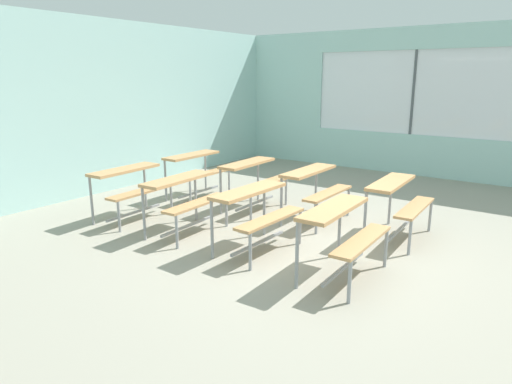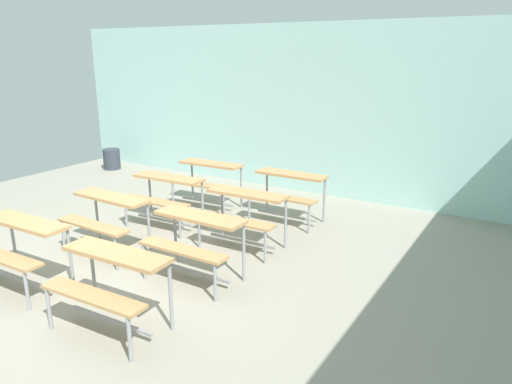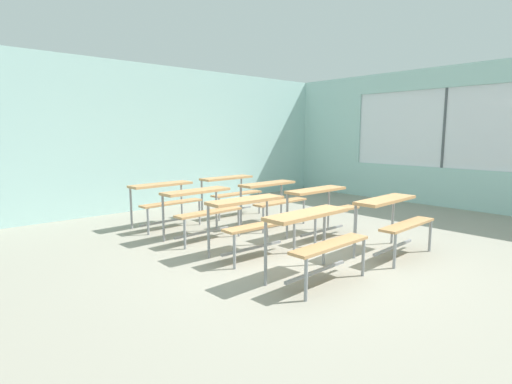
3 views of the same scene
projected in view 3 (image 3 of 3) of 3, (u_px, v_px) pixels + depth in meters
The scene contains 11 objects.
ground at pixel (306, 259), 5.17m from camera, with size 10.00×9.00×0.05m, color gray.
wall_back at pixel (144, 138), 8.28m from camera, with size 10.00×0.12×3.00m, color #A8D1CC.
wall_right at pixel (475, 140), 8.14m from camera, with size 0.12×9.00×3.00m.
desk_bench_r0c0 at pixel (315, 230), 4.31m from camera, with size 1.12×0.62×0.74m.
desk_bench_r0c1 at pixel (393, 213), 5.23m from camera, with size 1.12×0.64×0.74m.
desk_bench_r1c0 at pixel (251, 213), 5.20m from camera, with size 1.12×0.62×0.74m.
desk_bench_r1c1 at pixel (322, 201), 6.14m from camera, with size 1.10×0.59×0.74m.
desk_bench_r2c0 at pixel (201, 202), 6.02m from camera, with size 1.13×0.64×0.74m.
desk_bench_r2c1 at pixel (272, 193), 6.90m from camera, with size 1.11×0.62×0.74m.
desk_bench_r3c0 at pixel (165, 194), 6.80m from camera, with size 1.13×0.64×0.74m.
desk_bench_r3c1 at pixel (230, 186), 7.81m from camera, with size 1.11×0.60×0.74m.
Camera 3 is at (-3.80, -3.30, 1.60)m, focal length 28.00 mm.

